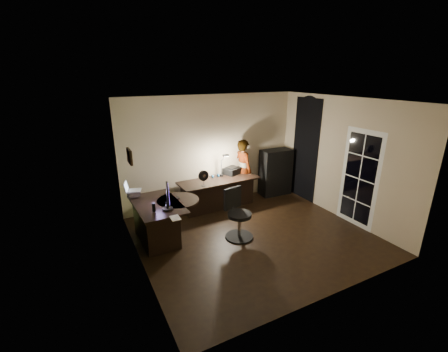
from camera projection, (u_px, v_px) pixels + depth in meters
name	position (u px, v px, depth m)	size (l,w,h in m)	color
floor	(254.00, 236.00, 6.14)	(4.50, 4.00, 0.01)	black
ceiling	(259.00, 100.00, 5.26)	(4.50, 4.00, 0.01)	silver
wall_back	(212.00, 151.00, 7.38)	(4.50, 0.01, 2.70)	#C6B392
wall_front	(338.00, 215.00, 4.01)	(4.50, 0.01, 2.70)	#C6B392
wall_left	(136.00, 194.00, 4.72)	(0.01, 4.00, 2.70)	#C6B392
wall_right	(341.00, 159.00, 6.67)	(0.01, 4.00, 2.70)	#C6B392
green_wall_overlay	(137.00, 194.00, 4.73)	(0.00, 4.00, 2.70)	#4C5E2A
arched_doorway	(305.00, 150.00, 7.65)	(0.01, 0.90, 2.60)	black
french_door	(359.00, 179.00, 6.30)	(0.02, 0.92, 2.10)	white
framed_picture	(130.00, 156.00, 4.95)	(0.04, 0.30, 0.25)	black
desk_left	(159.00, 222.00, 5.87)	(0.83, 1.36, 0.78)	black
desk_right	(219.00, 194.00, 7.31)	(1.97, 0.69, 0.74)	black
cabinet	(275.00, 172.00, 8.09)	(0.83, 0.42, 1.25)	black
laptop_stand	(133.00, 194.00, 6.05)	(0.26, 0.22, 0.11)	silver
laptop	(133.00, 186.00, 6.00)	(0.30, 0.29, 0.21)	silver
monitor	(167.00, 201.00, 5.44)	(0.10, 0.49, 0.32)	black
mouse	(167.00, 205.00, 5.59)	(0.06, 0.08, 0.03)	silver
phone	(178.00, 197.00, 5.98)	(0.06, 0.12, 0.01)	black
pen	(167.00, 203.00, 5.72)	(0.01, 0.13, 0.01)	black
speaker	(154.00, 207.00, 5.36)	(0.06, 0.06, 0.17)	black
notepad	(175.00, 218.00, 5.13)	(0.16, 0.22, 0.01)	silver
desk_fan	(203.00, 178.00, 6.73)	(0.24, 0.13, 0.37)	black
headphones	(215.00, 176.00, 7.35)	(0.19, 0.08, 0.09)	#0B559D
printer	(232.00, 170.00, 7.58)	(0.41, 0.32, 0.18)	black
desk_lamp	(221.00, 164.00, 7.29)	(0.16, 0.30, 0.66)	black
office_chair	(240.00, 215.00, 5.92)	(0.57, 0.57, 1.01)	black
person	(243.00, 170.00, 7.71)	(0.57, 0.38, 1.60)	#D8A88C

